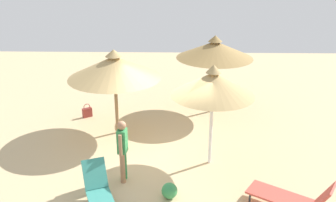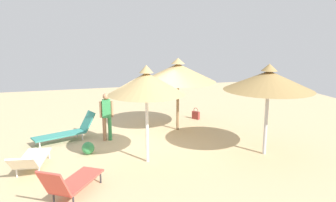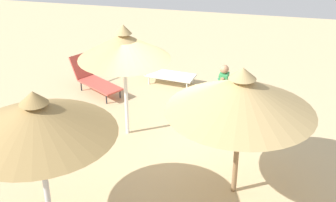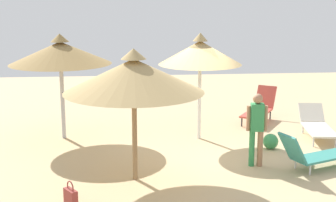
{
  "view_description": "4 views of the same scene",
  "coord_description": "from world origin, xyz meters",
  "px_view_note": "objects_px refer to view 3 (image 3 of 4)",
  "views": [
    {
      "loc": [
        9.79,
        0.34,
        5.64
      ],
      "look_at": [
        -0.84,
        0.09,
        1.39
      ],
      "focal_mm": 40.76,
      "sensor_mm": 36.0,
      "label": 1
    },
    {
      "loc": [
        2.29,
        10.52,
        3.87
      ],
      "look_at": [
        -0.88,
        -0.85,
        1.33
      ],
      "focal_mm": 35.85,
      "sensor_mm": 36.0,
      "label": 2
    },
    {
      "loc": [
        -9.43,
        -1.9,
        6.06
      ],
      "look_at": [
        -0.2,
        0.11,
        1.31
      ],
      "focal_mm": 49.24,
      "sensor_mm": 36.0,
      "label": 3
    },
    {
      "loc": [
        -1.7,
        -11.53,
        3.9
      ],
      "look_at": [
        -0.65,
        -0.32,
        1.42
      ],
      "focal_mm": 52.5,
      "sensor_mm": 36.0,
      "label": 4
    }
  ],
  "objects_px": {
    "parasol_umbrella_back": "(241,95)",
    "lounge_chair_near_left": "(238,92)",
    "parasol_umbrella_near_right": "(124,46)",
    "beach_ball": "(182,101)",
    "parasol_umbrella_far_left": "(36,119)",
    "lounge_chair_front": "(94,79)",
    "lounge_chair_edge": "(162,72)",
    "person_standing_center": "(223,91)"
  },
  "relations": [
    {
      "from": "parasol_umbrella_near_right",
      "to": "lounge_chair_near_left",
      "type": "height_order",
      "value": "parasol_umbrella_near_right"
    },
    {
      "from": "parasol_umbrella_back",
      "to": "lounge_chair_near_left",
      "type": "height_order",
      "value": "parasol_umbrella_back"
    },
    {
      "from": "lounge_chair_edge",
      "to": "beach_ball",
      "type": "distance_m",
      "value": 1.84
    },
    {
      "from": "parasol_umbrella_back",
      "to": "lounge_chair_edge",
      "type": "bearing_deg",
      "value": 28.05
    },
    {
      "from": "lounge_chair_near_left",
      "to": "person_standing_center",
      "type": "relative_size",
      "value": 1.31
    },
    {
      "from": "lounge_chair_near_left",
      "to": "lounge_chair_edge",
      "type": "distance_m",
      "value": 2.63
    },
    {
      "from": "parasol_umbrella_near_right",
      "to": "lounge_chair_edge",
      "type": "xyz_separation_m",
      "value": [
        3.26,
        -0.17,
        -2.01
      ]
    },
    {
      "from": "parasol_umbrella_near_right",
      "to": "beach_ball",
      "type": "relative_size",
      "value": 7.33
    },
    {
      "from": "lounge_chair_near_left",
      "to": "beach_ball",
      "type": "bearing_deg",
      "value": 112.63
    },
    {
      "from": "parasol_umbrella_far_left",
      "to": "lounge_chair_front",
      "type": "height_order",
      "value": "parasol_umbrella_far_left"
    },
    {
      "from": "parasol_umbrella_far_left",
      "to": "lounge_chair_edge",
      "type": "bearing_deg",
      "value": -4.52
    },
    {
      "from": "parasol_umbrella_back",
      "to": "lounge_chair_near_left",
      "type": "relative_size",
      "value": 1.31
    },
    {
      "from": "parasol_umbrella_near_right",
      "to": "parasol_umbrella_far_left",
      "type": "xyz_separation_m",
      "value": [
        -3.69,
        0.38,
        -0.01
      ]
    },
    {
      "from": "parasol_umbrella_far_left",
      "to": "lounge_chair_near_left",
      "type": "relative_size",
      "value": 1.29
    },
    {
      "from": "parasol_umbrella_near_right",
      "to": "lounge_chair_near_left",
      "type": "bearing_deg",
      "value": -48.57
    },
    {
      "from": "parasol_umbrella_far_left",
      "to": "beach_ball",
      "type": "relative_size",
      "value": 7.27
    },
    {
      "from": "lounge_chair_front",
      "to": "beach_ball",
      "type": "height_order",
      "value": "lounge_chair_front"
    },
    {
      "from": "person_standing_center",
      "to": "parasol_umbrella_back",
      "type": "bearing_deg",
      "value": -168.34
    },
    {
      "from": "lounge_chair_near_left",
      "to": "beach_ball",
      "type": "distance_m",
      "value": 1.65
    },
    {
      "from": "person_standing_center",
      "to": "beach_ball",
      "type": "relative_size",
      "value": 4.32
    },
    {
      "from": "parasol_umbrella_back",
      "to": "beach_ball",
      "type": "xyz_separation_m",
      "value": [
        3.51,
        1.78,
        -2.05
      ]
    },
    {
      "from": "parasol_umbrella_far_left",
      "to": "person_standing_center",
      "type": "bearing_deg",
      "value": -30.02
    },
    {
      "from": "lounge_chair_front",
      "to": "beach_ball",
      "type": "relative_size",
      "value": 4.79
    },
    {
      "from": "parasol_umbrella_near_right",
      "to": "lounge_chair_edge",
      "type": "relative_size",
      "value": 1.39
    },
    {
      "from": "parasol_umbrella_back",
      "to": "lounge_chair_near_left",
      "type": "bearing_deg",
      "value": 3.59
    },
    {
      "from": "parasol_umbrella_far_left",
      "to": "lounge_chair_edge",
      "type": "distance_m",
      "value": 7.25
    },
    {
      "from": "parasol_umbrella_near_right",
      "to": "lounge_chair_front",
      "type": "distance_m",
      "value": 3.38
    },
    {
      "from": "parasol_umbrella_far_left",
      "to": "lounge_chair_edge",
      "type": "height_order",
      "value": "parasol_umbrella_far_left"
    },
    {
      "from": "parasol_umbrella_back",
      "to": "lounge_chair_front",
      "type": "distance_m",
      "value": 6.36
    },
    {
      "from": "parasol_umbrella_back",
      "to": "lounge_chair_near_left",
      "type": "distance_m",
      "value": 4.56
    },
    {
      "from": "parasol_umbrella_back",
      "to": "lounge_chair_near_left",
      "type": "xyz_separation_m",
      "value": [
        4.14,
        0.26,
        -1.89
      ]
    },
    {
      "from": "person_standing_center",
      "to": "parasol_umbrella_far_left",
      "type": "bearing_deg",
      "value": 149.98
    },
    {
      "from": "parasol_umbrella_back",
      "to": "lounge_chair_front",
      "type": "relative_size",
      "value": 1.55
    },
    {
      "from": "parasol_umbrella_back",
      "to": "parasol_umbrella_far_left",
      "type": "bearing_deg",
      "value": 119.75
    },
    {
      "from": "lounge_chair_front",
      "to": "person_standing_center",
      "type": "distance_m",
      "value": 4.23
    },
    {
      "from": "lounge_chair_near_left",
      "to": "lounge_chair_edge",
      "type": "height_order",
      "value": "lounge_chair_near_left"
    },
    {
      "from": "person_standing_center",
      "to": "parasol_umbrella_near_right",
      "type": "bearing_deg",
      "value": 112.53
    },
    {
      "from": "parasol_umbrella_far_left",
      "to": "lounge_chair_front",
      "type": "bearing_deg",
      "value": 12.74
    },
    {
      "from": "parasol_umbrella_far_left",
      "to": "lounge_chair_front",
      "type": "xyz_separation_m",
      "value": [
        5.86,
        1.33,
        -1.94
      ]
    },
    {
      "from": "lounge_chair_near_left",
      "to": "parasol_umbrella_back",
      "type": "bearing_deg",
      "value": -176.41
    },
    {
      "from": "parasol_umbrella_near_right",
      "to": "lounge_chair_edge",
      "type": "height_order",
      "value": "parasol_umbrella_near_right"
    },
    {
      "from": "parasol_umbrella_far_left",
      "to": "lounge_chair_edge",
      "type": "relative_size",
      "value": 1.38
    }
  ]
}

